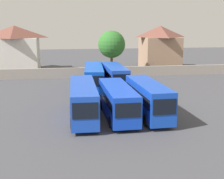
{
  "coord_description": "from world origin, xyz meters",
  "views": [
    {
      "loc": [
        -5.12,
        -30.24,
        9.49
      ],
      "look_at": [
        0.0,
        3.0,
        2.26
      ],
      "focal_mm": 49.27,
      "sensor_mm": 36.0,
      "label": 1
    }
  ],
  "objects_px": {
    "tree_left_of_lot": "(112,44)",
    "house_terrace_centre": "(160,47)",
    "bus_2": "(117,100)",
    "bus_5": "(115,75)",
    "bus_4": "(94,76)",
    "bus_1": "(83,99)",
    "house_terrace_left": "(15,48)",
    "bus_3": "(148,97)"
  },
  "relations": [
    {
      "from": "tree_left_of_lot",
      "to": "house_terrace_centre",
      "type": "bearing_deg",
      "value": 28.02
    },
    {
      "from": "bus_2",
      "to": "bus_5",
      "type": "relative_size",
      "value": 1.01
    },
    {
      "from": "bus_2",
      "to": "bus_4",
      "type": "bearing_deg",
      "value": -176.62
    },
    {
      "from": "bus_1",
      "to": "house_terrace_left",
      "type": "relative_size",
      "value": 1.19
    },
    {
      "from": "house_terrace_left",
      "to": "house_terrace_centre",
      "type": "height_order",
      "value": "house_terrace_left"
    },
    {
      "from": "bus_5",
      "to": "house_terrace_centre",
      "type": "xyz_separation_m",
      "value": [
        12.71,
        18.45,
        2.7
      ]
    },
    {
      "from": "bus_3",
      "to": "house_terrace_centre",
      "type": "bearing_deg",
      "value": 159.22
    },
    {
      "from": "bus_3",
      "to": "bus_4",
      "type": "distance_m",
      "value": 15.21
    },
    {
      "from": "bus_2",
      "to": "bus_4",
      "type": "relative_size",
      "value": 0.84
    },
    {
      "from": "bus_1",
      "to": "bus_5",
      "type": "distance_m",
      "value": 15.18
    },
    {
      "from": "bus_2",
      "to": "house_terrace_centre",
      "type": "height_order",
      "value": "house_terrace_centre"
    },
    {
      "from": "bus_2",
      "to": "house_terrace_centre",
      "type": "bearing_deg",
      "value": 155.28
    },
    {
      "from": "bus_3",
      "to": "tree_left_of_lot",
      "type": "xyz_separation_m",
      "value": [
        0.32,
        27.03,
        3.68
      ]
    },
    {
      "from": "bus_1",
      "to": "house_terrace_centre",
      "type": "distance_m",
      "value": 37.44
    },
    {
      "from": "bus_1",
      "to": "house_terrace_left",
      "type": "bearing_deg",
      "value": -159.9
    },
    {
      "from": "bus_1",
      "to": "bus_3",
      "type": "xyz_separation_m",
      "value": [
        6.71,
        -0.44,
        0.01
      ]
    },
    {
      "from": "bus_4",
      "to": "bus_5",
      "type": "bearing_deg",
      "value": 93.96
    },
    {
      "from": "bus_5",
      "to": "tree_left_of_lot",
      "type": "height_order",
      "value": "tree_left_of_lot"
    },
    {
      "from": "bus_1",
      "to": "bus_4",
      "type": "bearing_deg",
      "value": 171.69
    },
    {
      "from": "bus_4",
      "to": "house_terrace_centre",
      "type": "bearing_deg",
      "value": 144.07
    },
    {
      "from": "bus_2",
      "to": "tree_left_of_lot",
      "type": "xyz_separation_m",
      "value": [
        3.54,
        27.08,
        3.82
      ]
    },
    {
      "from": "bus_4",
      "to": "tree_left_of_lot",
      "type": "distance_m",
      "value": 13.76
    },
    {
      "from": "tree_left_of_lot",
      "to": "bus_4",
      "type": "bearing_deg",
      "value": -110.2
    },
    {
      "from": "bus_2",
      "to": "bus_3",
      "type": "xyz_separation_m",
      "value": [
        3.22,
        0.05,
        0.14
      ]
    },
    {
      "from": "bus_3",
      "to": "tree_left_of_lot",
      "type": "bearing_deg",
      "value": 177.83
    },
    {
      "from": "bus_1",
      "to": "bus_5",
      "type": "bearing_deg",
      "value": 160.06
    },
    {
      "from": "house_terrace_centre",
      "to": "tree_left_of_lot",
      "type": "bearing_deg",
      "value": -151.98
    },
    {
      "from": "bus_3",
      "to": "bus_5",
      "type": "relative_size",
      "value": 1.01
    },
    {
      "from": "bus_1",
      "to": "tree_left_of_lot",
      "type": "bearing_deg",
      "value": 166.72
    },
    {
      "from": "bus_2",
      "to": "bus_1",
      "type": "bearing_deg",
      "value": -98.6
    },
    {
      "from": "bus_5",
      "to": "house_terrace_left",
      "type": "xyz_separation_m",
      "value": [
        -17.14,
        20.36,
        2.73
      ]
    },
    {
      "from": "house_terrace_left",
      "to": "house_terrace_centre",
      "type": "distance_m",
      "value": 29.91
    },
    {
      "from": "bus_1",
      "to": "bus_4",
      "type": "distance_m",
      "value": 14.38
    },
    {
      "from": "house_terrace_centre",
      "to": "bus_5",
      "type": "bearing_deg",
      "value": -124.57
    },
    {
      "from": "bus_1",
      "to": "tree_left_of_lot",
      "type": "xyz_separation_m",
      "value": [
        7.03,
        26.59,
        3.69
      ]
    },
    {
      "from": "bus_1",
      "to": "bus_4",
      "type": "xyz_separation_m",
      "value": [
        2.46,
        14.17,
        -0.06
      ]
    },
    {
      "from": "house_terrace_left",
      "to": "bus_1",
      "type": "bearing_deg",
      "value": -71.42
    },
    {
      "from": "bus_3",
      "to": "bus_5",
      "type": "bearing_deg",
      "value": -176.97
    },
    {
      "from": "bus_5",
      "to": "tree_left_of_lot",
      "type": "xyz_separation_m",
      "value": [
        1.47,
        12.47,
        3.76
      ]
    },
    {
      "from": "bus_2",
      "to": "house_terrace_left",
      "type": "relative_size",
      "value": 1.06
    },
    {
      "from": "bus_2",
      "to": "bus_3",
      "type": "relative_size",
      "value": 1.0
    },
    {
      "from": "house_terrace_centre",
      "to": "tree_left_of_lot",
      "type": "height_order",
      "value": "house_terrace_centre"
    }
  ]
}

